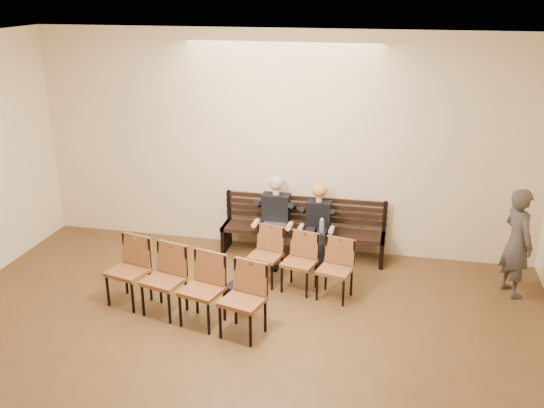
{
  "coord_description": "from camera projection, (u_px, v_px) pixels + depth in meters",
  "views": [
    {
      "loc": [
        1.84,
        -4.11,
        4.11
      ],
      "look_at": [
        0.06,
        4.05,
        1.07
      ],
      "focal_mm": 40.0,
      "sensor_mm": 36.0,
      "label": 1
    }
  ],
  "objects": [
    {
      "name": "chair_row_back",
      "position": [
        299.0,
        263.0,
        8.5
      ],
      "size": [
        1.57,
        0.78,
        0.84
      ],
      "primitive_type": "cube",
      "rotation": [
        0.0,
        0.0,
        -0.23
      ],
      "color": "brown",
      "rests_on": "ground"
    },
    {
      "name": "bag",
      "position": [
        242.0,
        297.0,
        8.12
      ],
      "size": [
        0.5,
        0.42,
        0.32
      ],
      "primitive_type": "cube",
      "rotation": [
        0.0,
        0.0,
        -0.33
      ],
      "color": "black",
      "rests_on": "ground"
    },
    {
      "name": "bench",
      "position": [
        302.0,
        243.0,
        9.65
      ],
      "size": [
        2.6,
        0.9,
        0.45
      ],
      "primitive_type": "cube",
      "color": "black",
      "rests_on": "ground"
    },
    {
      "name": "laptop",
      "position": [
        274.0,
        226.0,
        9.39
      ],
      "size": [
        0.38,
        0.32,
        0.26
      ],
      "primitive_type": "cube",
      "rotation": [
        0.0,
        0.0,
        -0.09
      ],
      "color": "silver",
      "rests_on": "bench"
    },
    {
      "name": "passerby",
      "position": [
        518.0,
        235.0,
        8.25
      ],
      "size": [
        0.66,
        0.77,
        1.78
      ],
      "primitive_type": "imported",
      "rotation": [
        0.0,
        0.0,
        2.0
      ],
      "color": "#3A3630",
      "rests_on": "ground"
    },
    {
      "name": "water_bottle",
      "position": [
        321.0,
        233.0,
        9.17
      ],
      "size": [
        0.08,
        0.08,
        0.23
      ],
      "primitive_type": "cylinder",
      "rotation": [
        0.0,
        0.0,
        -0.07
      ],
      "color": "silver",
      "rests_on": "bench"
    },
    {
      "name": "chair_row_front",
      "position": [
        182.0,
        286.0,
        7.76
      ],
      "size": [
        2.31,
        1.06,
        0.93
      ],
      "primitive_type": "cube",
      "rotation": [
        0.0,
        0.0,
        -0.26
      ],
      "color": "brown",
      "rests_on": "ground"
    },
    {
      "name": "room_walls",
      "position": [
        188.0,
        171.0,
        5.4
      ],
      "size": [
        8.02,
        10.01,
        3.51
      ],
      "color": "beige",
      "rests_on": "ground"
    },
    {
      "name": "seated_woman",
      "position": [
        317.0,
        228.0,
        9.38
      ],
      "size": [
        0.47,
        0.65,
        1.1
      ],
      "primitive_type": null,
      "color": "black",
      "rests_on": "ground"
    },
    {
      "name": "seated_man",
      "position": [
        275.0,
        219.0,
        9.48
      ],
      "size": [
        0.54,
        0.74,
        1.29
      ],
      "primitive_type": null,
      "color": "black",
      "rests_on": "ground"
    }
  ]
}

